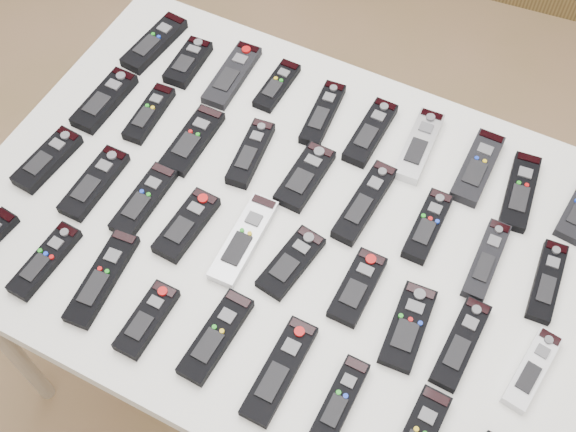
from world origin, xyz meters
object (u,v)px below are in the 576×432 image
at_px(remote_6, 419,146).
at_px(remote_32, 147,319).
at_px(remote_8, 520,191).
at_px(remote_31, 102,278).
at_px(remote_2, 232,75).
at_px(remote_23, 244,240).
at_px(remote_1, 188,62).
at_px(remote_28, 532,370).
at_px(remote_11, 149,114).
at_px(remote_18, 547,281).
at_px(remote_5, 370,132).
at_px(remote_12, 193,140).
at_px(remote_19, 47,160).
at_px(remote_16, 427,226).
at_px(remote_7, 477,167).
at_px(remote_17, 486,260).
at_px(remote_20, 94,183).
at_px(remote_15, 365,202).
at_px(table, 288,237).
at_px(remote_33, 216,336).
at_px(remote_21, 144,200).
at_px(remote_0, 154,43).
at_px(remote_10, 105,100).
at_px(remote_24, 291,262).
at_px(remote_4, 323,114).
at_px(remote_27, 461,343).
at_px(remote_34, 280,370).
at_px(remote_30, 45,261).
at_px(remote_13, 251,153).
at_px(remote_35, 340,401).
at_px(remote_14, 305,177).
at_px(remote_26, 408,327).
at_px(remote_3, 277,86).
at_px(remote_25, 357,287).

distance_m(remote_6, remote_32, 0.66).
distance_m(remote_8, remote_31, 0.83).
bearing_deg(remote_2, remote_23, -60.00).
distance_m(remote_1, remote_28, 0.97).
bearing_deg(remote_11, remote_18, -3.99).
relative_size(remote_5, remote_12, 1.00).
bearing_deg(remote_11, remote_31, -73.28).
xyz_separation_m(remote_19, remote_32, (0.38, -0.21, -0.00)).
bearing_deg(remote_16, remote_7, 76.92).
distance_m(remote_17, remote_20, 0.78).
distance_m(remote_15, remote_28, 0.44).
bearing_deg(table, remote_8, 34.96).
height_order(remote_5, remote_7, same).
bearing_deg(remote_33, remote_6, 76.11).
bearing_deg(table, remote_21, -161.64).
xyz_separation_m(remote_0, remote_16, (0.74, -0.18, 0.00)).
distance_m(remote_10, remote_24, 0.57).
bearing_deg(remote_23, remote_19, 179.96).
height_order(remote_4, remote_24, remote_4).
relative_size(remote_11, remote_16, 0.96).
height_order(remote_2, remote_6, remote_6).
height_order(remote_27, remote_34, same).
height_order(remote_2, remote_30, remote_30).
height_order(remote_13, remote_35, remote_13).
height_order(remote_14, remote_27, remote_14).
distance_m(remote_12, remote_21, 0.17).
xyz_separation_m(remote_26, remote_35, (-0.05, -0.18, 0.00)).
distance_m(remote_10, remote_17, 0.87).
relative_size(remote_7, remote_10, 1.06).
xyz_separation_m(remote_2, remote_19, (-0.22, -0.38, 0.00)).
bearing_deg(remote_7, remote_3, 178.43).
xyz_separation_m(remote_18, remote_26, (-0.20, -0.20, 0.00)).
xyz_separation_m(remote_17, remote_26, (-0.08, -0.19, -0.00)).
distance_m(remote_7, remote_32, 0.72).
xyz_separation_m(remote_4, remote_8, (0.44, -0.00, -0.00)).
bearing_deg(remote_32, remote_1, 115.02).
distance_m(remote_1, remote_10, 0.21).
distance_m(remote_16, remote_19, 0.78).
bearing_deg(remote_25, remote_5, 110.11).
distance_m(table, remote_19, 0.52).
distance_m(remote_16, remote_20, 0.67).
height_order(remote_27, remote_31, same).
bearing_deg(remote_13, remote_27, -27.48).
bearing_deg(remote_33, remote_18, 39.64).
bearing_deg(remote_19, remote_3, 55.29).
bearing_deg(table, remote_28, -9.08).
relative_size(remote_1, remote_20, 0.78).
bearing_deg(remote_35, remote_18, 57.36).
xyz_separation_m(remote_11, remote_14, (0.37, 0.00, 0.00)).
relative_size(remote_3, remote_7, 0.79).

